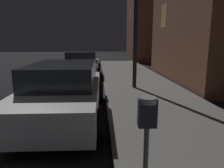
{
  "coord_description": "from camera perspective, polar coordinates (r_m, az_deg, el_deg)",
  "views": [
    {
      "loc": [
        3.78,
        -2.45,
        1.99
      ],
      "look_at": [
        3.98,
        0.68,
        1.36
      ],
      "focal_mm": 33.91,
      "sensor_mm": 36.0,
      "label": 1
    }
  ],
  "objects": [
    {
      "name": "car_silver",
      "position": [
        12.2,
        -8.02,
        5.24
      ],
      "size": [
        2.08,
        4.07,
        1.43
      ],
      "color": "#B7B7BF",
      "rests_on": "ground"
    },
    {
      "name": "parking_meter",
      "position": [
        2.29,
        9.39,
        -11.06
      ],
      "size": [
        0.19,
        0.19,
        1.29
      ],
      "color": "#59595B",
      "rests_on": "sidewalk"
    },
    {
      "name": "car_white",
      "position": [
        5.73,
        -12.88,
        -1.72
      ],
      "size": [
        2.14,
        4.6,
        1.43
      ],
      "color": "silver",
      "rests_on": "ground"
    },
    {
      "name": "building_far",
      "position": [
        24.67,
        15.9,
        19.42
      ],
      "size": [
        8.68,
        7.44,
        11.23
      ],
      "color": "brown",
      "rests_on": "ground"
    }
  ]
}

